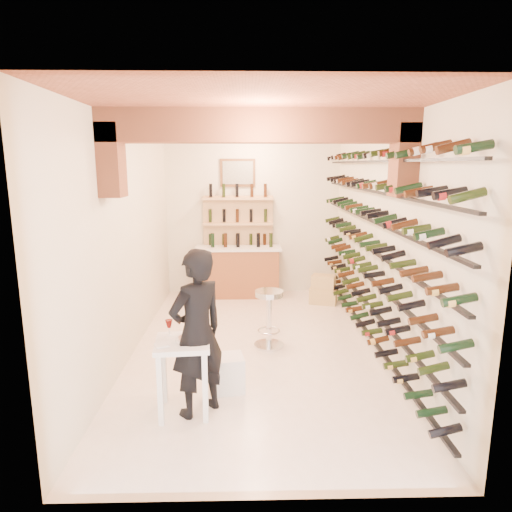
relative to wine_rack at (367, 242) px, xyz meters
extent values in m
plane|color=white|center=(-1.53, 0.00, -1.55)|extent=(6.00, 6.00, 0.00)
cube|color=silver|center=(-1.53, 3.00, 0.05)|extent=(3.50, 0.02, 3.20)
cube|color=silver|center=(-1.53, -3.00, 0.05)|extent=(3.50, 0.02, 3.20)
cube|color=silver|center=(-3.28, 0.00, 0.05)|extent=(0.02, 6.00, 3.20)
cube|color=silver|center=(0.22, 0.00, 0.05)|extent=(0.02, 6.00, 3.20)
cube|color=#995036|center=(-1.53, 0.00, 1.65)|extent=(3.50, 6.00, 0.02)
cube|color=#A75C3A|center=(-1.53, -1.00, 1.47)|extent=(3.50, 0.35, 0.36)
cube|color=#A75C3A|center=(-3.16, -1.00, 1.10)|extent=(0.24, 0.35, 0.80)
cube|color=#A75C3A|center=(0.10, -1.00, 1.10)|extent=(0.24, 0.35, 0.80)
cube|color=black|center=(0.06, 0.00, -1.30)|extent=(0.06, 5.70, 0.03)
cube|color=black|center=(0.06, 0.00, -0.90)|extent=(0.06, 5.70, 0.03)
cube|color=black|center=(0.06, 0.00, -0.50)|extent=(0.06, 5.70, 0.03)
cube|color=black|center=(0.06, 0.00, -0.10)|extent=(0.06, 5.70, 0.03)
cube|color=black|center=(0.06, 0.00, 0.30)|extent=(0.06, 5.70, 0.03)
cube|color=black|center=(0.06, 0.00, 0.70)|extent=(0.06, 5.70, 0.03)
cube|color=black|center=(0.06, 0.00, 1.10)|extent=(0.06, 5.70, 0.03)
cube|color=#96562E|center=(-1.83, 2.65, -1.07)|extent=(1.60, 0.55, 0.96)
cube|color=white|center=(-1.83, 2.65, -0.56)|extent=(1.70, 0.62, 0.05)
cube|color=tan|center=(-1.83, 2.92, -0.55)|extent=(1.40, 0.10, 2.00)
cube|color=tan|center=(-1.83, 2.82, -1.10)|extent=(1.40, 0.28, 0.04)
cube|color=tan|center=(-1.83, 2.82, -0.60)|extent=(1.40, 0.28, 0.04)
cube|color=tan|center=(-1.83, 2.82, -0.10)|extent=(1.40, 0.28, 0.04)
cube|color=tan|center=(-1.83, 2.82, 0.40)|extent=(1.40, 0.28, 0.04)
cube|color=brown|center=(-1.83, 2.97, 0.90)|extent=(0.70, 0.04, 0.55)
cube|color=#99998C|center=(-1.83, 2.94, 0.90)|extent=(0.60, 0.01, 0.45)
cube|color=white|center=(-2.35, -1.69, -0.77)|extent=(0.61, 0.61, 0.05)
cube|color=white|center=(-2.55, -1.93, -1.17)|extent=(0.05, 0.05, 0.76)
cube|color=white|center=(-2.10, -1.89, -1.17)|extent=(0.05, 0.05, 0.76)
cube|color=white|center=(-2.59, -1.48, -1.17)|extent=(0.05, 0.05, 0.76)
cube|color=white|center=(-2.14, -1.44, -1.17)|extent=(0.05, 0.05, 0.76)
cylinder|color=white|center=(-2.29, -1.66, -0.73)|extent=(0.26, 0.26, 0.02)
cylinder|color=#BF7266|center=(-2.29, -1.66, -0.71)|extent=(0.19, 0.19, 0.02)
cube|color=white|center=(-2.54, -1.81, -0.73)|extent=(0.17, 0.17, 0.02)
cylinder|color=white|center=(-2.51, -1.52, -0.74)|extent=(0.08, 0.08, 0.00)
cylinder|color=white|center=(-2.51, -1.52, -0.69)|extent=(0.01, 0.01, 0.10)
cone|color=#520A07|center=(-2.51, -1.52, -0.61)|extent=(0.08, 0.08, 0.09)
cube|color=white|center=(-1.88, -1.22, -1.34)|extent=(0.39, 0.39, 0.42)
imported|color=black|center=(-2.19, -1.69, -0.65)|extent=(0.77, 0.76, 1.79)
cylinder|color=silver|center=(-1.35, 0.06, -1.53)|extent=(0.43, 0.43, 0.03)
cylinder|color=silver|center=(-1.35, 0.06, -1.15)|extent=(0.09, 0.09, 0.76)
cylinder|color=silver|center=(-1.35, 0.06, -0.75)|extent=(0.41, 0.41, 0.08)
torus|color=silver|center=(-1.35, 0.06, -1.31)|extent=(0.33, 0.33, 0.03)
cube|color=tan|center=(-0.20, 2.12, -1.40)|extent=(0.58, 0.48, 0.30)
cube|color=tan|center=(-0.20, 2.12, -1.12)|extent=(0.50, 0.42, 0.25)
camera|label=1|loc=(-1.68, -6.07, 1.06)|focal=31.33mm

